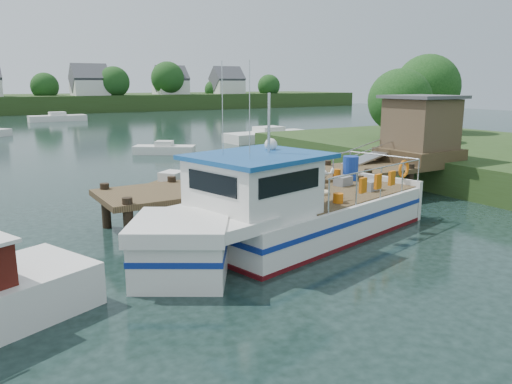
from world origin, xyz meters
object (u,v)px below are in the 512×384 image
moored_c (269,136)px  moored_b (164,149)px  dock (381,147)px  moored_far (58,118)px  moored_rowboat (173,186)px  lobster_boat (286,213)px

moored_c → moored_b: bearing=-157.3°
dock → moored_c: size_ratio=2.03×
dock → moored_b: 18.41m
moored_c → moored_far: bearing=115.3°
dock → moored_far: dock is taller
moored_b → moored_c: moored_c is taller
moored_rowboat → moored_far: moored_far is taller
moored_rowboat → moored_far: (4.12, 50.76, 0.05)m
lobster_boat → dock: bearing=11.6°
dock → lobster_boat: size_ratio=1.41×
moored_far → moored_b: (0.53, -37.78, -0.10)m
lobster_boat → moored_b: 22.01m
moored_rowboat → moored_c: 22.44m
dock → moored_rowboat: bearing=147.8°
lobster_boat → moored_far: lobster_boat is taller
moored_b → moored_c: size_ratio=0.54×
dock → moored_far: size_ratio=2.28×
moored_rowboat → moored_b: bearing=63.5°
dock → moored_b: dock is taller
lobster_boat → moored_rowboat: bearing=78.9°
dock → moored_rowboat: dock is taller
moored_far → moored_c: 36.53m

